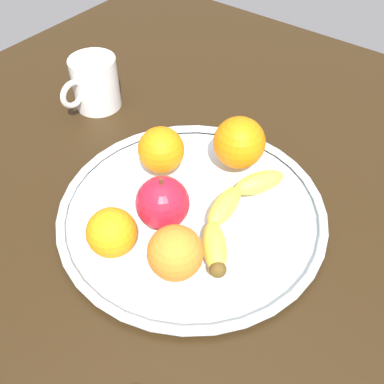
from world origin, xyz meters
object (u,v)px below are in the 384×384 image
at_px(banana, 233,212).
at_px(orange_center, 161,150).
at_px(apple, 163,203).
at_px(orange_front_left, 238,142).
at_px(ambient_mug, 95,83).
at_px(orange_front_right, 175,253).
at_px(orange_back_left, 112,233).
at_px(fruit_bowl, 192,211).

distance_m(banana, orange_center, 0.15).
bearing_deg(apple, orange_front_left, 175.31).
height_order(orange_center, ambient_mug, ambient_mug).
xyz_separation_m(banana, orange_front_right, (0.11, -0.01, 0.02)).
xyz_separation_m(apple, orange_center, (-0.08, -0.07, -0.00)).
height_order(banana, orange_front_right, orange_front_right).
height_order(orange_front_right, orange_back_left, orange_front_right).
bearing_deg(apple, fruit_bowl, 160.61).
relative_size(banana, orange_front_left, 2.71).
xyz_separation_m(banana, apple, (0.06, -0.07, 0.02)).
height_order(fruit_bowl, ambient_mug, ambient_mug).
distance_m(banana, orange_front_left, 0.12).
bearing_deg(ambient_mug, orange_back_left, 49.34).
bearing_deg(orange_front_left, ambient_mug, -88.66).
xyz_separation_m(orange_front_right, ambient_mug, (-0.20, -0.35, -0.01)).
xyz_separation_m(orange_center, orange_back_left, (0.15, 0.05, -0.00)).
xyz_separation_m(fruit_bowl, ambient_mug, (-0.11, -0.30, 0.04)).
bearing_deg(orange_center, orange_back_left, 17.68).
bearing_deg(orange_front_right, orange_back_left, -74.88).
bearing_deg(orange_back_left, orange_front_left, 171.68).
distance_m(orange_center, orange_back_left, 0.16).
distance_m(orange_front_left, orange_center, 0.11).
xyz_separation_m(apple, orange_front_right, (0.05, 0.06, -0.00)).
distance_m(orange_front_right, ambient_mug, 0.40).
relative_size(apple, orange_back_left, 1.25).
height_order(fruit_bowl, banana, banana).
bearing_deg(fruit_bowl, apple, -19.39).
height_order(banana, apple, apple).
xyz_separation_m(fruit_bowl, orange_front_left, (-0.12, -0.00, 0.05)).
bearing_deg(banana, orange_center, -105.02).
bearing_deg(orange_center, ambient_mug, -108.51).
xyz_separation_m(banana, orange_center, (-0.02, -0.14, 0.02)).
xyz_separation_m(orange_front_left, orange_back_left, (0.23, -0.03, -0.01)).
xyz_separation_m(orange_front_left, orange_center, (0.08, -0.08, -0.00)).
bearing_deg(orange_center, apple, 40.98).
bearing_deg(ambient_mug, orange_center, 71.49).
xyz_separation_m(fruit_bowl, apple, (0.04, -0.02, 0.04)).
height_order(banana, orange_center, orange_center).
height_order(apple, ambient_mug, apple).
bearing_deg(orange_front_right, ambient_mug, -120.45).
relative_size(banana, apple, 2.67).
bearing_deg(ambient_mug, orange_front_right, 59.55).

